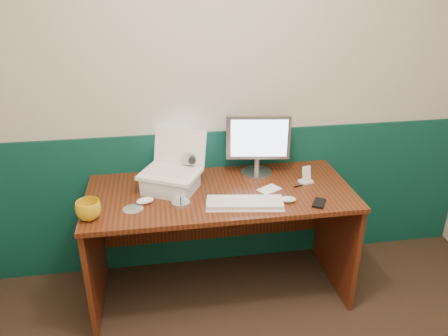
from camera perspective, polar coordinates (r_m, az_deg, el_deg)
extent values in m
cube|color=#BAAF9D|center=(2.82, 0.88, 9.74)|extent=(3.50, 0.04, 2.50)
cube|color=#072F2B|center=(3.09, 0.83, -3.90)|extent=(3.48, 0.02, 1.00)
cube|color=#321B09|center=(2.83, -0.49, -9.74)|extent=(1.60, 0.70, 0.75)
cube|color=silver|center=(2.64, -6.97, -1.94)|extent=(0.37, 0.35, 0.10)
cube|color=silver|center=(2.48, 2.74, -4.65)|extent=(0.45, 0.21, 0.02)
ellipsoid|color=white|center=(2.54, 8.34, -4.07)|extent=(0.10, 0.07, 0.03)
ellipsoid|color=white|center=(2.54, -10.27, -4.22)|extent=(0.11, 0.08, 0.03)
imported|color=gold|center=(2.44, -17.28, -5.27)|extent=(0.16, 0.16, 0.11)
cylinder|color=silver|center=(2.49, -5.67, -4.61)|extent=(0.11, 0.11, 0.02)
cylinder|color=silver|center=(2.50, -11.79, -5.25)|extent=(0.11, 0.11, 0.00)
cylinder|color=black|center=(2.75, 10.38, -2.14)|extent=(0.14, 0.05, 0.01)
cube|color=white|center=(2.67, 5.92, -2.78)|extent=(0.16, 0.14, 0.00)
cube|color=white|center=(2.78, 10.64, -1.73)|extent=(0.09, 0.08, 0.01)
cube|color=silver|center=(2.76, 10.72, -0.71)|extent=(0.06, 0.04, 0.10)
cube|color=black|center=(2.55, 12.31, -4.50)|extent=(0.11, 0.13, 0.01)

